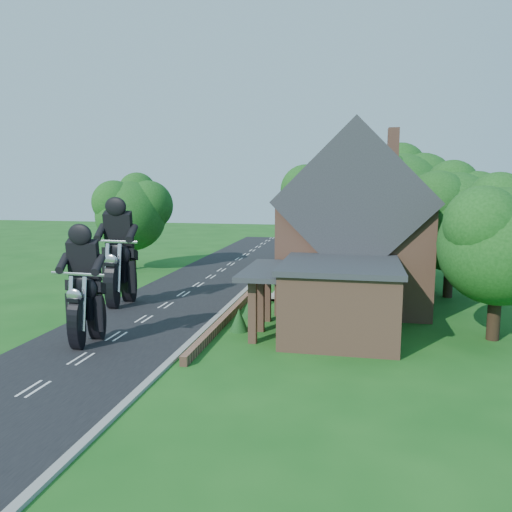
% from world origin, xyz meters
% --- Properties ---
extents(ground, '(120.00, 120.00, 0.00)m').
position_xyz_m(ground, '(0.00, 0.00, 0.00)').
color(ground, '#164F16').
rests_on(ground, ground).
extents(road, '(7.00, 80.00, 0.02)m').
position_xyz_m(road, '(0.00, 0.00, 0.01)').
color(road, black).
rests_on(road, ground).
extents(kerb, '(0.30, 80.00, 0.12)m').
position_xyz_m(kerb, '(3.65, 0.00, 0.06)').
color(kerb, gray).
rests_on(kerb, ground).
extents(garden_wall, '(0.30, 22.00, 0.40)m').
position_xyz_m(garden_wall, '(4.30, 5.00, 0.20)').
color(garden_wall, '#906049').
rests_on(garden_wall, ground).
extents(house, '(9.54, 8.64, 10.24)m').
position_xyz_m(house, '(10.49, 6.00, 4.34)').
color(house, '#906049').
rests_on(house, ground).
extents(annex, '(7.05, 5.94, 3.44)m').
position_xyz_m(annex, '(9.87, -0.80, 1.77)').
color(annex, '#906049').
rests_on(annex, ground).
extents(tree_annex_side, '(5.64, 5.20, 7.48)m').
position_xyz_m(tree_annex_side, '(17.13, 0.10, 4.69)').
color(tree_annex_side, black).
rests_on(tree_annex_side, ground).
extents(tree_house_right, '(6.51, 6.00, 8.40)m').
position_xyz_m(tree_house_right, '(16.65, 8.62, 5.19)').
color(tree_house_right, black).
rests_on(tree_house_right, ground).
extents(tree_behind_house, '(7.81, 7.20, 10.08)m').
position_xyz_m(tree_behind_house, '(14.18, 16.14, 6.23)').
color(tree_behind_house, black).
rests_on(tree_behind_house, ground).
extents(tree_behind_left, '(6.94, 6.40, 9.16)m').
position_xyz_m(tree_behind_left, '(8.16, 17.13, 5.73)').
color(tree_behind_left, black).
rests_on(tree_behind_left, ground).
extents(tree_far_road, '(6.08, 5.60, 7.84)m').
position_xyz_m(tree_far_road, '(-6.86, 14.11, 4.84)').
color(tree_far_road, black).
rests_on(tree_far_road, ground).
extents(shrub_a, '(0.90, 0.90, 1.10)m').
position_xyz_m(shrub_a, '(5.30, -1.00, 0.55)').
color(shrub_a, '#123A16').
rests_on(shrub_a, ground).
extents(shrub_b, '(0.90, 0.90, 1.10)m').
position_xyz_m(shrub_b, '(5.30, 1.50, 0.55)').
color(shrub_b, '#123A16').
rests_on(shrub_b, ground).
extents(shrub_c, '(0.90, 0.90, 1.10)m').
position_xyz_m(shrub_c, '(5.30, 4.00, 0.55)').
color(shrub_c, '#123A16').
rests_on(shrub_c, ground).
extents(shrub_d, '(0.90, 0.90, 1.10)m').
position_xyz_m(shrub_d, '(5.30, 9.00, 0.55)').
color(shrub_d, '#123A16').
rests_on(shrub_d, ground).
extents(shrub_e, '(0.90, 0.90, 1.10)m').
position_xyz_m(shrub_e, '(5.30, 11.50, 0.55)').
color(shrub_e, '#123A16').
rests_on(shrub_e, ground).
extents(shrub_f, '(0.90, 0.90, 1.10)m').
position_xyz_m(shrub_f, '(5.30, 14.00, 0.55)').
color(shrub_f, '#123A16').
rests_on(shrub_f, ground).
extents(motorcycle_lead, '(0.55, 1.73, 1.58)m').
position_xyz_m(motorcycle_lead, '(-0.68, -4.30, 0.79)').
color(motorcycle_lead, black).
rests_on(motorcycle_lead, ground).
extents(motorcycle_follow, '(0.67, 2.03, 1.86)m').
position_xyz_m(motorcycle_follow, '(-2.50, 2.52, 0.93)').
color(motorcycle_follow, black).
rests_on(motorcycle_follow, ground).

